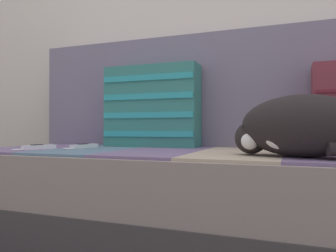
{
  "coord_description": "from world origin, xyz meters",
  "views": [
    {
      "loc": [
        0.34,
        -1.15,
        0.46
      ],
      "look_at": [
        -0.12,
        0.08,
        0.46
      ],
      "focal_mm": 35.0,
      "sensor_mm": 36.0,
      "label": 1
    }
  ],
  "objects_px": {
    "game_remote_near": "(83,146)",
    "game_remote_far": "(37,147)",
    "sleeping_cat": "(296,128)",
    "throw_pillow_striped": "(152,106)",
    "couch": "(202,195)"
  },
  "relations": [
    {
      "from": "game_remote_near",
      "to": "game_remote_far",
      "type": "bearing_deg",
      "value": -136.73
    },
    {
      "from": "sleeping_cat",
      "to": "game_remote_near",
      "type": "bearing_deg",
      "value": 170.62
    },
    {
      "from": "sleeping_cat",
      "to": "throw_pillow_striped",
      "type": "bearing_deg",
      "value": 150.28
    },
    {
      "from": "couch",
      "to": "game_remote_near",
      "type": "xyz_separation_m",
      "value": [
        -0.54,
        -0.05,
        0.19
      ]
    },
    {
      "from": "game_remote_near",
      "to": "game_remote_far",
      "type": "distance_m",
      "value": 0.19
    },
    {
      "from": "couch",
      "to": "throw_pillow_striped",
      "type": "distance_m",
      "value": 0.52
    },
    {
      "from": "couch",
      "to": "sleeping_cat",
      "type": "bearing_deg",
      "value": -28.64
    },
    {
      "from": "throw_pillow_striped",
      "to": "game_remote_near",
      "type": "xyz_separation_m",
      "value": [
        -0.24,
        -0.23,
        -0.19
      ]
    },
    {
      "from": "throw_pillow_striped",
      "to": "game_remote_far",
      "type": "bearing_deg",
      "value": -136.65
    },
    {
      "from": "couch",
      "to": "game_remote_near",
      "type": "distance_m",
      "value": 0.58
    },
    {
      "from": "sleeping_cat",
      "to": "game_remote_near",
      "type": "distance_m",
      "value": 0.92
    },
    {
      "from": "throw_pillow_striped",
      "to": "game_remote_near",
      "type": "bearing_deg",
      "value": -136.6
    },
    {
      "from": "throw_pillow_striped",
      "to": "couch",
      "type": "bearing_deg",
      "value": -30.98
    },
    {
      "from": "throw_pillow_striped",
      "to": "game_remote_near",
      "type": "height_order",
      "value": "throw_pillow_striped"
    },
    {
      "from": "throw_pillow_striped",
      "to": "sleeping_cat",
      "type": "distance_m",
      "value": 0.77
    }
  ]
}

